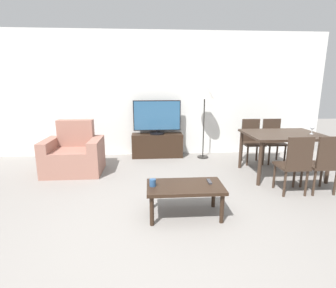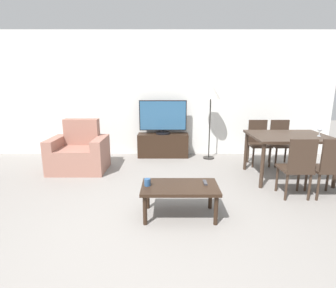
% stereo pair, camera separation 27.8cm
% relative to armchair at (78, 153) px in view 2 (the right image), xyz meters
% --- Properties ---
extents(ground_plane, '(18.00, 18.00, 0.00)m').
position_rel_armchair_xyz_m(ground_plane, '(1.41, -2.39, -0.32)').
color(ground_plane, gray).
extents(wall_back, '(7.88, 0.06, 2.70)m').
position_rel_armchair_xyz_m(wall_back, '(1.41, 1.18, 1.03)').
color(wall_back, white).
rests_on(wall_back, ground_plane).
extents(armchair, '(1.01, 0.76, 0.94)m').
position_rel_armchair_xyz_m(armchair, '(0.00, 0.00, 0.00)').
color(armchair, '#9E6B5B').
rests_on(armchair, ground_plane).
extents(tv_stand, '(1.11, 0.37, 0.52)m').
position_rel_armchair_xyz_m(tv_stand, '(1.55, 0.93, -0.07)').
color(tv_stand, black).
rests_on(tv_stand, ground_plane).
extents(tv, '(1.02, 0.32, 0.73)m').
position_rel_armchair_xyz_m(tv, '(1.55, 0.93, 0.56)').
color(tv, black).
rests_on(tv, tv_stand).
extents(coffee_table, '(0.93, 0.52, 0.40)m').
position_rel_armchair_xyz_m(coffee_table, '(1.81, -1.76, 0.03)').
color(coffee_table, black).
rests_on(coffee_table, ground_plane).
extents(dining_table, '(1.27, 1.01, 0.76)m').
position_rel_armchair_xyz_m(dining_table, '(3.70, -0.42, 0.35)').
color(dining_table, '#38281E').
rests_on(dining_table, ground_plane).
extents(dining_chair_near, '(0.40, 0.40, 0.89)m').
position_rel_armchair_xyz_m(dining_chair_near, '(3.48, -1.23, 0.16)').
color(dining_chair_near, '#38281E').
rests_on(dining_chair_near, ground_plane).
extents(dining_chair_far, '(0.40, 0.40, 0.89)m').
position_rel_armchair_xyz_m(dining_chair_far, '(3.92, 0.39, 0.16)').
color(dining_chair_far, '#38281E').
rests_on(dining_chair_far, ground_plane).
extents(dining_chair_near_right, '(0.40, 0.40, 0.89)m').
position_rel_armchair_xyz_m(dining_chair_near_right, '(3.92, -1.23, 0.16)').
color(dining_chair_near_right, '#38281E').
rests_on(dining_chair_near_right, ground_plane).
extents(dining_chair_far_left, '(0.40, 0.40, 0.89)m').
position_rel_armchair_xyz_m(dining_chair_far_left, '(3.48, 0.39, 0.16)').
color(dining_chair_far_left, '#38281E').
rests_on(dining_chair_far_left, ground_plane).
extents(floor_lamp, '(0.38, 0.38, 1.60)m').
position_rel_armchair_xyz_m(floor_lamp, '(2.55, 0.78, 1.07)').
color(floor_lamp, black).
rests_on(floor_lamp, ground_plane).
extents(remote_primary, '(0.04, 0.15, 0.02)m').
position_rel_armchair_xyz_m(remote_primary, '(2.12, -1.68, 0.09)').
color(remote_primary, '#38383D').
rests_on(remote_primary, coffee_table).
extents(cup_white_near, '(0.08, 0.08, 0.09)m').
position_rel_armchair_xyz_m(cup_white_near, '(1.42, -1.76, 0.12)').
color(cup_white_near, navy).
rests_on(cup_white_near, coffee_table).
extents(wine_glass_left, '(0.07, 0.07, 0.15)m').
position_rel_armchair_xyz_m(wine_glass_left, '(4.15, -0.52, 0.54)').
color(wine_glass_left, silver).
rests_on(wine_glass_left, dining_table).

